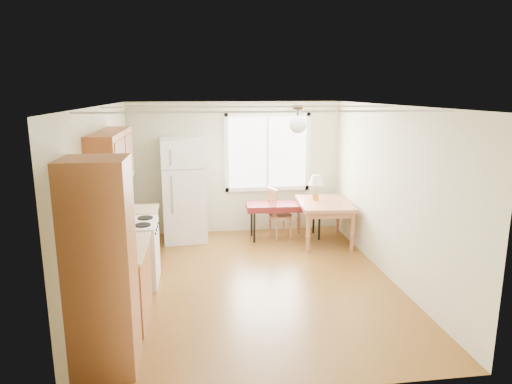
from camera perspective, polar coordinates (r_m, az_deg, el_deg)
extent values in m
cube|color=#563311|center=(6.70, -0.34, -11.16)|extent=(4.60, 5.60, 0.12)
cube|color=white|center=(6.14, -0.38, 10.75)|extent=(4.60, 5.60, 0.12)
cube|color=beige|center=(8.74, -2.48, 3.02)|extent=(4.60, 0.10, 2.50)
cube|color=beige|center=(3.94, 4.41, -8.94)|extent=(4.60, 0.10, 2.50)
cube|color=beige|center=(6.37, -18.51, -1.21)|extent=(0.10, 5.60, 2.50)
cube|color=beige|center=(6.85, 16.48, -0.14)|extent=(0.10, 5.60, 2.50)
cube|color=brown|center=(4.63, -18.79, -8.92)|extent=(0.60, 0.60, 2.10)
cube|color=brown|center=(5.77, -16.50, -11.07)|extent=(0.60, 1.10, 0.86)
cube|color=tan|center=(5.61, -16.68, -6.85)|extent=(0.62, 1.14, 0.04)
cube|color=white|center=(6.73, -14.99, -7.37)|extent=(0.65, 0.76, 0.90)
cube|color=brown|center=(7.44, -14.48, -5.57)|extent=(0.60, 0.60, 0.86)
cube|color=brown|center=(6.08, -17.63, 4.00)|extent=(0.33, 1.60, 0.70)
cube|color=white|center=(8.75, 1.43, 5.03)|extent=(1.50, 0.02, 1.35)
cylinder|color=black|center=(6.66, 5.26, 10.49)|extent=(0.14, 0.14, 0.06)
cylinder|color=black|center=(6.66, 5.24, 9.63)|extent=(0.03, 0.03, 0.16)
sphere|color=white|center=(6.67, 5.22, 8.43)|extent=(0.26, 0.26, 0.26)
cube|color=white|center=(8.39, -9.03, 0.26)|extent=(0.82, 0.82, 1.86)
cube|color=gray|center=(7.93, -9.19, 2.77)|extent=(0.77, 0.02, 0.02)
cube|color=gray|center=(7.97, -10.51, 0.93)|extent=(0.03, 0.03, 1.12)
cube|color=#571417|center=(8.44, 3.67, -1.80)|extent=(1.45, 0.59, 0.11)
cylinder|color=black|center=(8.24, -0.20, -4.52)|extent=(0.04, 0.04, 0.55)
cylinder|color=black|center=(8.48, 7.91, -4.15)|extent=(0.04, 0.04, 0.55)
cylinder|color=black|center=(8.62, -0.56, -3.74)|extent=(0.04, 0.04, 0.55)
cylinder|color=black|center=(8.85, 7.21, -3.42)|extent=(0.04, 0.04, 0.55)
cube|color=#9C5D3C|center=(8.26, 8.57, -1.41)|extent=(0.99, 1.26, 0.06)
cube|color=#9C5D3C|center=(8.27, 8.55, -1.95)|extent=(0.88, 1.16, 0.10)
cylinder|color=#9C5D3C|center=(7.78, 6.54, -5.09)|extent=(0.07, 0.07, 0.69)
cylinder|color=#9C5D3C|center=(7.95, 11.98, -4.91)|extent=(0.07, 0.07, 0.69)
cylinder|color=#9C5D3C|center=(8.79, 5.33, -3.01)|extent=(0.07, 0.07, 0.69)
cylinder|color=#9C5D3C|center=(8.94, 10.17, -2.89)|extent=(0.07, 0.07, 0.69)
cylinder|color=#9C5D3C|center=(8.44, 3.07, -3.02)|extent=(0.42, 0.42, 0.05)
cylinder|color=#9C5D3C|center=(8.32, 2.62, -4.81)|extent=(0.04, 0.04, 0.43)
cylinder|color=#9C5D3C|center=(8.44, 4.37, -4.56)|extent=(0.04, 0.04, 0.43)
cylinder|color=#9C5D3C|center=(8.56, 1.76, -4.28)|extent=(0.04, 0.04, 0.43)
cylinder|color=#9C5D3C|center=(8.68, 3.48, -4.06)|extent=(0.04, 0.04, 0.43)
cylinder|color=#B6873A|center=(8.33, 7.45, -0.66)|extent=(0.13, 0.13, 0.11)
cylinder|color=#B6873A|center=(8.30, 7.47, 0.30)|extent=(0.02, 0.02, 0.18)
cone|color=silver|center=(8.26, 7.51, 1.51)|extent=(0.27, 0.27, 0.18)
cube|color=black|center=(5.67, -16.90, -5.97)|extent=(0.23, 0.27, 0.09)
cube|color=black|center=(5.53, -17.18, -4.38)|extent=(0.20, 0.10, 0.30)
cylinder|color=black|center=(5.69, -16.88, -4.77)|extent=(0.15, 0.15, 0.13)
cylinder|color=#BC0E0E|center=(6.01, -16.88, -4.41)|extent=(0.13, 0.13, 0.19)
sphere|color=#BC0E0E|center=(5.98, -16.96, -3.22)|extent=(0.07, 0.07, 0.07)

